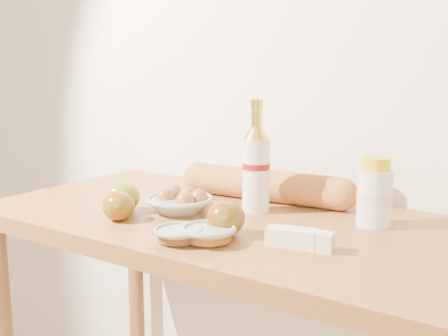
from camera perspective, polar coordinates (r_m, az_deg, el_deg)
The scene contains 12 objects.
back_wall at distance 1.54m, azimuth 7.76°, elevation 12.35°, with size 3.50×0.02×2.60m, color silver.
table at distance 1.34m, azimuth 0.73°, elevation -10.06°, with size 1.20×0.60×0.90m.
bourbon_bottle at distance 1.33m, azimuth 3.28°, elevation 0.14°, with size 0.07×0.07×0.27m.
cream_bottle at distance 1.26m, azimuth 15.06°, elevation -2.59°, with size 0.10×0.10×0.15m.
egg_bowl at distance 1.35m, azimuth -4.44°, elevation -3.47°, with size 0.17×0.17×0.06m.
baguette at distance 1.45m, azimuth 4.16°, elevation -1.75°, with size 0.49×0.12×0.08m.
apple_yellowgreen at distance 1.36m, azimuth -10.30°, elevation -2.88°, with size 0.11×0.11×0.08m.
apple_redgreen_front at distance 1.29m, azimuth -10.66°, elevation -3.82°, with size 0.09×0.09×0.07m.
apple_redgreen_right at distance 1.16m, azimuth 0.19°, elevation -5.10°, with size 0.09×0.09×0.07m.
sugar_bowl at distance 1.13m, azimuth -4.64°, elevation -6.75°, with size 0.12×0.12×0.03m.
syrup_bowl at distance 1.12m, azimuth -1.59°, elevation -6.70°, with size 0.15×0.15×0.03m.
butter_stick at distance 1.10m, azimuth 7.67°, elevation -7.14°, with size 0.13×0.06×0.04m.
Camera 1 is at (0.70, 0.13, 1.25)m, focal length 45.00 mm.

